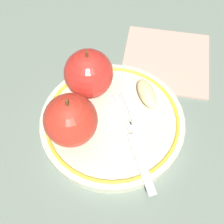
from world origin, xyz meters
TOP-DOWN VIEW (x-y plane):
  - ground_plane at (0.00, 0.00)m, footprint 2.00×2.00m
  - plate at (0.01, 0.00)m, footprint 0.23×0.23m
  - apple_red_whole at (0.04, 0.06)m, footprint 0.08×0.08m
  - apple_second_whole at (0.07, -0.03)m, footprint 0.08×0.08m
  - apple_slice_front at (-0.02, -0.07)m, footprint 0.06×0.06m
  - fork at (-0.04, 0.02)m, footprint 0.15×0.13m
  - napkin_folded at (-0.00, -0.17)m, footprint 0.21×0.21m

SIDE VIEW (x-z plane):
  - ground_plane at x=0.00m, z-range 0.00..0.00m
  - napkin_folded at x=0.00m, z-range 0.00..0.01m
  - plate at x=0.01m, z-range 0.00..0.02m
  - fork at x=-0.04m, z-range 0.02..0.02m
  - apple_slice_front at x=-0.02m, z-range 0.02..0.04m
  - apple_red_whole at x=0.04m, z-range 0.01..0.10m
  - apple_second_whole at x=0.07m, z-range 0.01..0.10m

